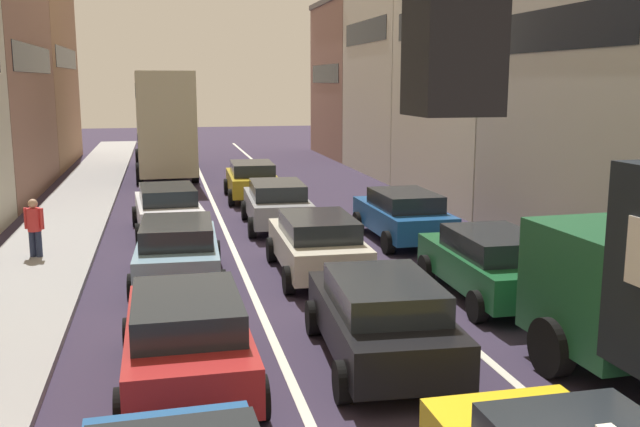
% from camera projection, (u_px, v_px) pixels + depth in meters
% --- Properties ---
extents(sidewalk_left, '(2.60, 64.00, 0.14)m').
position_uv_depth(sidewalk_left, '(65.00, 224.00, 23.23)').
color(sidewalk_left, '#989898').
rests_on(sidewalk_left, ground).
extents(lane_stripe_left, '(0.16, 60.00, 0.01)m').
position_uv_depth(lane_stripe_left, '(220.00, 220.00, 24.30)').
color(lane_stripe_left, silver).
rests_on(lane_stripe_left, ground).
extents(lane_stripe_right, '(0.16, 60.00, 0.01)m').
position_uv_depth(lane_stripe_right, '(318.00, 216.00, 25.02)').
color(lane_stripe_right, silver).
rests_on(lane_stripe_right, ground).
extents(building_row_right, '(7.20, 43.90, 13.02)m').
position_uv_depth(building_row_right, '(513.00, 52.00, 27.77)').
color(building_row_right, '#936B5B').
rests_on(building_row_right, ground).
extents(sedan_centre_lane_second, '(2.26, 4.40, 1.49)m').
position_uv_depth(sedan_centre_lane_second, '(381.00, 317.00, 11.87)').
color(sedan_centre_lane_second, black).
rests_on(sedan_centre_lane_second, ground).
extents(wagon_left_lane_second, '(2.08, 4.31, 1.49)m').
position_uv_depth(wagon_left_lane_second, '(187.00, 335.00, 11.00)').
color(wagon_left_lane_second, '#A51E1E').
rests_on(wagon_left_lane_second, ground).
extents(hatchback_centre_lane_third, '(2.13, 4.34, 1.49)m').
position_uv_depth(hatchback_centre_lane_third, '(317.00, 243.00, 17.23)').
color(hatchback_centre_lane_third, beige).
rests_on(hatchback_centre_lane_third, ground).
extents(sedan_left_lane_third, '(2.19, 4.36, 1.49)m').
position_uv_depth(sedan_left_lane_third, '(178.00, 250.00, 16.59)').
color(sedan_left_lane_third, '#759EB7').
rests_on(sedan_left_lane_third, ground).
extents(coupe_centre_lane_fourth, '(2.20, 4.37, 1.49)m').
position_uv_depth(coupe_centre_lane_fourth, '(277.00, 203.00, 22.87)').
color(coupe_centre_lane_fourth, gray).
rests_on(coupe_centre_lane_fourth, ground).
extents(sedan_left_lane_fourth, '(2.29, 4.41, 1.49)m').
position_uv_depth(sedan_left_lane_fourth, '(168.00, 208.00, 21.97)').
color(sedan_left_lane_fourth, silver).
rests_on(sedan_left_lane_fourth, ground).
extents(sedan_centre_lane_fifth, '(2.17, 4.36, 1.49)m').
position_uv_depth(sedan_centre_lane_fifth, '(252.00, 179.00, 28.36)').
color(sedan_centre_lane_fifth, '#B29319').
rests_on(sedan_centre_lane_fifth, ground).
extents(sedan_right_lane_behind_truck, '(2.13, 4.34, 1.49)m').
position_uv_depth(sedan_right_lane_behind_truck, '(491.00, 263.00, 15.39)').
color(sedan_right_lane_behind_truck, '#19592D').
rests_on(sedan_right_lane_behind_truck, ground).
extents(wagon_right_lane_far, '(2.10, 4.32, 1.49)m').
position_uv_depth(wagon_right_lane_far, '(403.00, 214.00, 20.92)').
color(wagon_right_lane_far, '#194C8C').
rests_on(wagon_right_lane_far, ground).
extents(bus_mid_queue_primary, '(3.07, 10.58, 5.06)m').
position_uv_depth(bus_mid_queue_primary, '(163.00, 118.00, 35.31)').
color(bus_mid_queue_primary, '#BFB793').
rests_on(bus_mid_queue_primary, ground).
extents(pedestrian_mid_sidewalk, '(0.51, 0.34, 1.66)m').
position_uv_depth(pedestrian_mid_sidewalk, '(34.00, 226.00, 18.49)').
color(pedestrian_mid_sidewalk, '#262D47').
rests_on(pedestrian_mid_sidewalk, ground).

